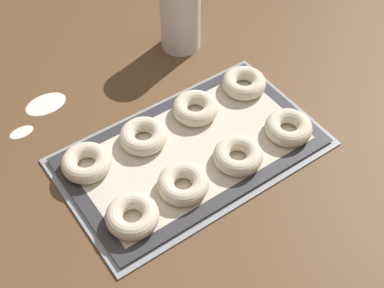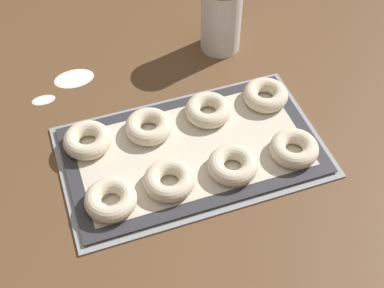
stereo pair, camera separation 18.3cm
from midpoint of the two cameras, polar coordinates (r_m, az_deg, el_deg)
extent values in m
plane|color=brown|center=(1.03, 5.98, -1.93)|extent=(2.80, 2.80, 0.00)
cube|color=#93969B|center=(1.03, 5.03, -1.34)|extent=(0.51, 0.30, 0.01)
cube|color=#333338|center=(1.03, 5.05, -1.16)|extent=(0.48, 0.28, 0.00)
cube|color=beige|center=(1.03, 5.05, -1.14)|extent=(0.43, 0.23, 0.00)
torus|color=beige|center=(0.94, -3.22, -6.55)|extent=(0.09, 0.09, 0.03)
torus|color=beige|center=(0.96, 2.96, -4.49)|extent=(0.09, 0.09, 0.03)
torus|color=beige|center=(0.99, 9.62, -2.79)|extent=(0.09, 0.09, 0.03)
torus|color=beige|center=(1.04, 15.81, -0.98)|extent=(0.09, 0.09, 0.03)
torus|color=beige|center=(1.02, -6.21, -0.12)|extent=(0.09, 0.09, 0.03)
torus|color=beige|center=(1.04, 0.29, 1.36)|extent=(0.09, 0.09, 0.03)
torus|color=beige|center=(1.08, 6.56, 3.14)|extent=(0.09, 0.09, 0.03)
torus|color=beige|center=(1.13, 12.48, 4.67)|extent=(0.09, 0.09, 0.03)
cylinder|color=white|center=(1.22, 7.49, 12.79)|extent=(0.09, 0.09, 0.16)
ellipsoid|color=white|center=(1.15, -11.33, 4.22)|extent=(0.05, 0.03, 0.00)
ellipsoid|color=white|center=(1.19, -8.28, 6.56)|extent=(0.09, 0.06, 0.00)
camera|label=1|loc=(0.09, -84.83, 6.02)|focal=50.00mm
camera|label=2|loc=(0.09, 95.17, -6.02)|focal=50.00mm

